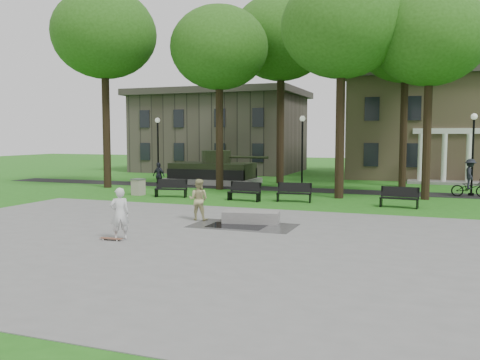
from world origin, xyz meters
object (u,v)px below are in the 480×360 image
Objects in this scene: concrete_block at (251,217)px; friend_watching at (199,200)px; trash_bin at (138,187)px; cyclist at (470,181)px; skateboarder at (120,214)px; park_bench_0 at (172,188)px.

friend_watching reaches higher than concrete_block.
cyclist is at bearing 17.69° from trash_bin.
skateboarder is at bearing 75.22° from friend_watching.
skateboarder is (-3.01, -4.65, 0.64)m from concrete_block.
skateboarder reaches higher than concrete_block.
concrete_block is 1.27× the size of skateboarder.
skateboarder is at bearing -122.90° from concrete_block.
skateboarder is 0.94× the size of park_bench_0.
trash_bin is at bearing 165.23° from park_bench_0.
skateboarder is 20.84m from cyclist.
cyclist is at bearing 54.77° from concrete_block.
friend_watching is 16.81m from cyclist.
cyclist reaches higher than friend_watching.
concrete_block is 1.31× the size of friend_watching.
concrete_block is 2.29× the size of trash_bin.
friend_watching is at bearing 136.50° from cyclist.
concrete_block is 1.02× the size of cyclist.
friend_watching reaches higher than trash_bin.
trash_bin is (-18.11, -5.78, -0.40)m from cyclist.
concrete_block is 15.32m from cyclist.
concrete_block is 1.19× the size of park_bench_0.
cyclist is at bearing -163.03° from skateboarder.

